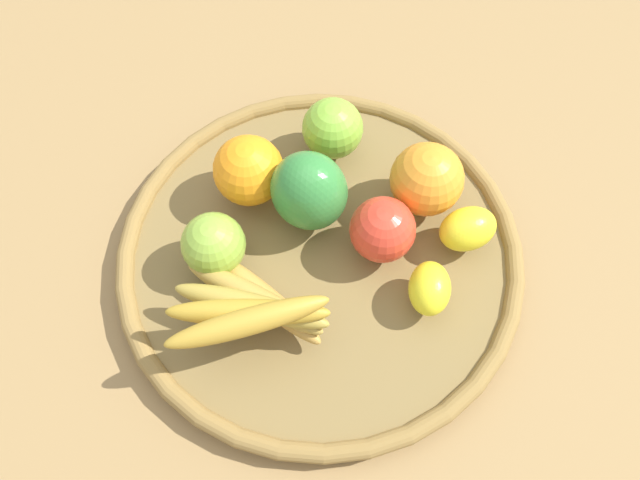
{
  "coord_description": "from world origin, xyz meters",
  "views": [
    {
      "loc": [
        -0.23,
        0.24,
        0.67
      ],
      "look_at": [
        0.0,
        0.0,
        0.05
      ],
      "focal_mm": 36.1,
      "sensor_mm": 36.0,
      "label": 1
    }
  ],
  "objects_px": {
    "lemon_0": "(468,229)",
    "orange_0": "(427,179)",
    "banana_bunch": "(254,307)",
    "orange_1": "(245,173)",
    "apple_1": "(383,230)",
    "bell_pepper": "(309,191)",
    "apple_0": "(213,244)",
    "apple_2": "(333,128)",
    "lemon_1": "(430,288)"
  },
  "relations": [
    {
      "from": "lemon_0",
      "to": "orange_0",
      "type": "bearing_deg",
      "value": -6.99
    },
    {
      "from": "banana_bunch",
      "to": "orange_1",
      "type": "relative_size",
      "value": 2.06
    },
    {
      "from": "apple_1",
      "to": "bell_pepper",
      "type": "bearing_deg",
      "value": 16.96
    },
    {
      "from": "banana_bunch",
      "to": "apple_0",
      "type": "bearing_deg",
      "value": -13.36
    },
    {
      "from": "bell_pepper",
      "to": "apple_2",
      "type": "height_order",
      "value": "bell_pepper"
    },
    {
      "from": "bell_pepper",
      "to": "orange_1",
      "type": "bearing_deg",
      "value": -176.16
    },
    {
      "from": "orange_1",
      "to": "lemon_1",
      "type": "height_order",
      "value": "orange_1"
    },
    {
      "from": "bell_pepper",
      "to": "orange_0",
      "type": "distance_m",
      "value": 0.13
    },
    {
      "from": "apple_2",
      "to": "banana_bunch",
      "type": "relative_size",
      "value": 0.44
    },
    {
      "from": "lemon_0",
      "to": "banana_bunch",
      "type": "distance_m",
      "value": 0.25
    },
    {
      "from": "bell_pepper",
      "to": "banana_bunch",
      "type": "bearing_deg",
      "value": -86.31
    },
    {
      "from": "apple_2",
      "to": "banana_bunch",
      "type": "distance_m",
      "value": 0.24
    },
    {
      "from": "orange_0",
      "to": "orange_1",
      "type": "xyz_separation_m",
      "value": [
        0.15,
        0.14,
        -0.0
      ]
    },
    {
      "from": "apple_2",
      "to": "lemon_0",
      "type": "bearing_deg",
      "value": -176.99
    },
    {
      "from": "lemon_0",
      "to": "banana_bunch",
      "type": "height_order",
      "value": "banana_bunch"
    },
    {
      "from": "banana_bunch",
      "to": "apple_0",
      "type": "relative_size",
      "value": 2.39
    },
    {
      "from": "apple_1",
      "to": "apple_2",
      "type": "bearing_deg",
      "value": -24.85
    },
    {
      "from": "bell_pepper",
      "to": "lemon_0",
      "type": "distance_m",
      "value": 0.18
    },
    {
      "from": "lemon_0",
      "to": "orange_0",
      "type": "xyz_separation_m",
      "value": [
        0.07,
        -0.01,
        0.02
      ]
    },
    {
      "from": "apple_0",
      "to": "lemon_1",
      "type": "bearing_deg",
      "value": -147.22
    },
    {
      "from": "lemon_1",
      "to": "apple_0",
      "type": "bearing_deg",
      "value": 32.78
    },
    {
      "from": "bell_pepper",
      "to": "orange_0",
      "type": "height_order",
      "value": "bell_pepper"
    },
    {
      "from": "apple_2",
      "to": "lemon_1",
      "type": "xyz_separation_m",
      "value": [
        -0.21,
        0.07,
        -0.01
      ]
    },
    {
      "from": "bell_pepper",
      "to": "lemon_0",
      "type": "bearing_deg",
      "value": 15.68
    },
    {
      "from": "apple_0",
      "to": "apple_2",
      "type": "bearing_deg",
      "value": -85.85
    },
    {
      "from": "lemon_1",
      "to": "orange_1",
      "type": "bearing_deg",
      "value": 10.26
    },
    {
      "from": "apple_2",
      "to": "apple_0",
      "type": "height_order",
      "value": "apple_2"
    },
    {
      "from": "apple_1",
      "to": "apple_0",
      "type": "xyz_separation_m",
      "value": [
        0.12,
        0.14,
        -0.0
      ]
    },
    {
      "from": "banana_bunch",
      "to": "orange_1",
      "type": "xyz_separation_m",
      "value": [
        0.12,
        -0.1,
        0.0
      ]
    },
    {
      "from": "orange_0",
      "to": "lemon_1",
      "type": "height_order",
      "value": "orange_0"
    },
    {
      "from": "apple_1",
      "to": "orange_0",
      "type": "bearing_deg",
      "value": -86.01
    },
    {
      "from": "lemon_0",
      "to": "orange_1",
      "type": "distance_m",
      "value": 0.26
    },
    {
      "from": "apple_2",
      "to": "orange_0",
      "type": "relative_size",
      "value": 0.87
    },
    {
      "from": "orange_1",
      "to": "lemon_0",
      "type": "bearing_deg",
      "value": -150.2
    },
    {
      "from": "bell_pepper",
      "to": "banana_bunch",
      "type": "height_order",
      "value": "bell_pepper"
    },
    {
      "from": "bell_pepper",
      "to": "lemon_0",
      "type": "relative_size",
      "value": 1.51
    },
    {
      "from": "banana_bunch",
      "to": "lemon_1",
      "type": "bearing_deg",
      "value": -127.24
    },
    {
      "from": "orange_0",
      "to": "apple_0",
      "type": "distance_m",
      "value": 0.25
    },
    {
      "from": "orange_1",
      "to": "apple_0",
      "type": "xyz_separation_m",
      "value": [
        -0.04,
        0.08,
        -0.01
      ]
    },
    {
      "from": "bell_pepper",
      "to": "orange_0",
      "type": "xyz_separation_m",
      "value": [
        -0.08,
        -0.11,
        -0.01
      ]
    },
    {
      "from": "lemon_0",
      "to": "lemon_1",
      "type": "distance_m",
      "value": 0.09
    },
    {
      "from": "banana_bunch",
      "to": "lemon_1",
      "type": "height_order",
      "value": "banana_bunch"
    },
    {
      "from": "apple_2",
      "to": "lemon_0",
      "type": "relative_size",
      "value": 1.11
    },
    {
      "from": "bell_pepper",
      "to": "lemon_0",
      "type": "height_order",
      "value": "bell_pepper"
    },
    {
      "from": "apple_1",
      "to": "orange_0",
      "type": "height_order",
      "value": "orange_0"
    },
    {
      "from": "orange_0",
      "to": "lemon_1",
      "type": "relative_size",
      "value": 1.38
    },
    {
      "from": "banana_bunch",
      "to": "bell_pepper",
      "type": "bearing_deg",
      "value": -68.59
    },
    {
      "from": "lemon_0",
      "to": "apple_1",
      "type": "height_order",
      "value": "apple_1"
    },
    {
      "from": "banana_bunch",
      "to": "orange_0",
      "type": "bearing_deg",
      "value": -96.63
    },
    {
      "from": "apple_1",
      "to": "apple_0",
      "type": "distance_m",
      "value": 0.18
    }
  ]
}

